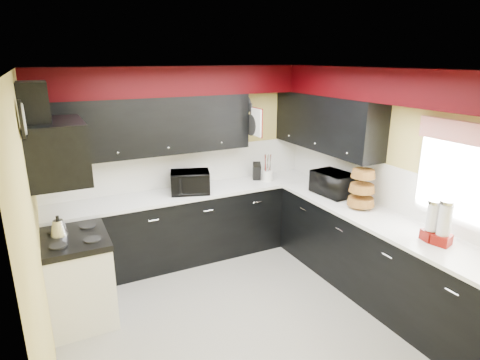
# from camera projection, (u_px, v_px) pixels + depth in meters

# --- Properties ---
(ground) EXTENTS (3.60, 3.60, 0.00)m
(ground) POSITION_uv_depth(u_px,v_px,m) (245.00, 316.00, 4.19)
(ground) COLOR gray
(ground) RESTS_ON ground
(wall_back) EXTENTS (3.60, 0.06, 2.50)m
(wall_back) POSITION_uv_depth(u_px,v_px,m) (183.00, 162.00, 5.37)
(wall_back) COLOR #E0C666
(wall_back) RESTS_ON ground
(wall_right) EXTENTS (0.06, 3.60, 2.50)m
(wall_right) POSITION_uv_depth(u_px,v_px,m) (384.00, 180.00, 4.60)
(wall_right) COLOR #E0C666
(wall_right) RESTS_ON ground
(wall_left) EXTENTS (0.06, 3.60, 2.50)m
(wall_left) POSITION_uv_depth(u_px,v_px,m) (36.00, 242.00, 3.06)
(wall_left) COLOR #E0C666
(wall_left) RESTS_ON ground
(ceiling) EXTENTS (3.60, 3.60, 0.06)m
(ceiling) POSITION_uv_depth(u_px,v_px,m) (246.00, 69.00, 3.46)
(ceiling) COLOR white
(ceiling) RESTS_ON wall_back
(cab_back) EXTENTS (3.60, 0.60, 0.90)m
(cab_back) POSITION_uv_depth(u_px,v_px,m) (193.00, 225.00, 5.34)
(cab_back) COLOR black
(cab_back) RESTS_ON ground
(cab_right) EXTENTS (0.60, 3.00, 0.90)m
(cab_right) POSITION_uv_depth(u_px,v_px,m) (377.00, 259.00, 4.45)
(cab_right) COLOR black
(cab_right) RESTS_ON ground
(counter_back) EXTENTS (3.62, 0.64, 0.04)m
(counter_back) POSITION_uv_depth(u_px,v_px,m) (192.00, 192.00, 5.21)
(counter_back) COLOR white
(counter_back) RESTS_ON cab_back
(counter_right) EXTENTS (0.64, 3.02, 0.04)m
(counter_right) POSITION_uv_depth(u_px,v_px,m) (381.00, 220.00, 4.31)
(counter_right) COLOR white
(counter_right) RESTS_ON cab_right
(splash_back) EXTENTS (3.60, 0.02, 0.50)m
(splash_back) POSITION_uv_depth(u_px,v_px,m) (184.00, 167.00, 5.37)
(splash_back) COLOR white
(splash_back) RESTS_ON counter_back
(splash_right) EXTENTS (0.02, 3.60, 0.50)m
(splash_right) POSITION_uv_depth(u_px,v_px,m) (383.00, 185.00, 4.61)
(splash_right) COLOR white
(splash_right) RESTS_ON counter_right
(upper_back) EXTENTS (2.60, 0.35, 0.70)m
(upper_back) POSITION_uv_depth(u_px,v_px,m) (147.00, 126.00, 4.84)
(upper_back) COLOR black
(upper_back) RESTS_ON wall_back
(upper_right) EXTENTS (0.35, 1.80, 0.70)m
(upper_right) POSITION_uv_depth(u_px,v_px,m) (326.00, 122.00, 5.13)
(upper_right) COLOR black
(upper_right) RESTS_ON wall_right
(soffit_back) EXTENTS (3.60, 0.36, 0.35)m
(soffit_back) POSITION_uv_depth(u_px,v_px,m) (185.00, 81.00, 4.90)
(soffit_back) COLOR black
(soffit_back) RESTS_ON wall_back
(soffit_right) EXTENTS (0.36, 3.24, 0.35)m
(soffit_right) POSITION_uv_depth(u_px,v_px,m) (396.00, 85.00, 4.05)
(soffit_right) COLOR black
(soffit_right) RESTS_ON wall_right
(stove) EXTENTS (0.60, 0.75, 0.86)m
(stove) POSITION_uv_depth(u_px,v_px,m) (80.00, 280.00, 4.06)
(stove) COLOR white
(stove) RESTS_ON ground
(cooktop) EXTENTS (0.62, 0.77, 0.06)m
(cooktop) POSITION_uv_depth(u_px,v_px,m) (74.00, 239.00, 3.93)
(cooktop) COLOR black
(cooktop) RESTS_ON stove
(hood) EXTENTS (0.50, 0.78, 0.55)m
(hood) POSITION_uv_depth(u_px,v_px,m) (57.00, 151.00, 3.65)
(hood) COLOR black
(hood) RESTS_ON wall_left
(hood_duct) EXTENTS (0.24, 0.40, 0.40)m
(hood_duct) POSITION_uv_depth(u_px,v_px,m) (34.00, 105.00, 3.47)
(hood_duct) COLOR black
(hood_duct) RESTS_ON wall_left
(window) EXTENTS (0.03, 0.86, 0.96)m
(window) POSITION_uv_depth(u_px,v_px,m) (459.00, 175.00, 3.74)
(window) COLOR white
(window) RESTS_ON wall_right
(valance) EXTENTS (0.04, 0.88, 0.20)m
(valance) POSITION_uv_depth(u_px,v_px,m) (462.00, 133.00, 3.60)
(valance) COLOR red
(valance) RESTS_ON wall_right
(pan_top) EXTENTS (0.03, 0.22, 0.40)m
(pan_top) POSITION_uv_depth(u_px,v_px,m) (247.00, 105.00, 5.28)
(pan_top) COLOR black
(pan_top) RESTS_ON upper_back
(pan_mid) EXTENTS (0.03, 0.28, 0.46)m
(pan_mid) POSITION_uv_depth(u_px,v_px,m) (251.00, 125.00, 5.25)
(pan_mid) COLOR black
(pan_mid) RESTS_ON upper_back
(pan_low) EXTENTS (0.03, 0.24, 0.42)m
(pan_low) POSITION_uv_depth(u_px,v_px,m) (242.00, 124.00, 5.48)
(pan_low) COLOR black
(pan_low) RESTS_ON upper_back
(cut_board) EXTENTS (0.03, 0.26, 0.35)m
(cut_board) POSITION_uv_depth(u_px,v_px,m) (256.00, 122.00, 5.13)
(cut_board) COLOR white
(cut_board) RESTS_ON upper_back
(baskets) EXTENTS (0.27, 0.27, 0.50)m
(baskets) POSITION_uv_depth(u_px,v_px,m) (362.00, 188.00, 4.54)
(baskets) COLOR brown
(baskets) RESTS_ON upper_right
(clock) EXTENTS (0.03, 0.30, 0.30)m
(clock) POSITION_uv_depth(u_px,v_px,m) (22.00, 119.00, 3.02)
(clock) COLOR black
(clock) RESTS_ON wall_left
(deco_plate) EXTENTS (0.03, 0.24, 0.24)m
(deco_plate) POSITION_uv_depth(u_px,v_px,m) (419.00, 94.00, 4.00)
(deco_plate) COLOR white
(deco_plate) RESTS_ON wall_right
(toaster_oven) EXTENTS (0.58, 0.53, 0.28)m
(toaster_oven) POSITION_uv_depth(u_px,v_px,m) (190.00, 182.00, 5.08)
(toaster_oven) COLOR black
(toaster_oven) RESTS_ON counter_back
(microwave) EXTENTS (0.40, 0.55, 0.29)m
(microwave) POSITION_uv_depth(u_px,v_px,m) (333.00, 183.00, 5.02)
(microwave) COLOR black
(microwave) RESTS_ON counter_right
(utensil_crock) EXTENTS (0.18, 0.18, 0.15)m
(utensil_crock) POSITION_uv_depth(u_px,v_px,m) (268.00, 176.00, 5.60)
(utensil_crock) COLOR white
(utensil_crock) RESTS_ON counter_back
(knife_block) EXTENTS (0.16, 0.18, 0.24)m
(knife_block) POSITION_uv_depth(u_px,v_px,m) (257.00, 171.00, 5.64)
(knife_block) COLOR black
(knife_block) RESTS_ON counter_back
(kettle) EXTENTS (0.22, 0.22, 0.15)m
(kettle) POSITION_uv_depth(u_px,v_px,m) (59.00, 228.00, 3.93)
(kettle) COLOR silver
(kettle) RESTS_ON cooktop
(dispenser_a) EXTENTS (0.19, 0.19, 0.41)m
(dispenser_a) POSITION_uv_depth(u_px,v_px,m) (444.00, 224.00, 3.64)
(dispenser_a) COLOR #5A0802
(dispenser_a) RESTS_ON counter_right
(dispenser_b) EXTENTS (0.16, 0.16, 0.36)m
(dispenser_b) POSITION_uv_depth(u_px,v_px,m) (432.00, 222.00, 3.74)
(dispenser_b) COLOR #700304
(dispenser_b) RESTS_ON counter_right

